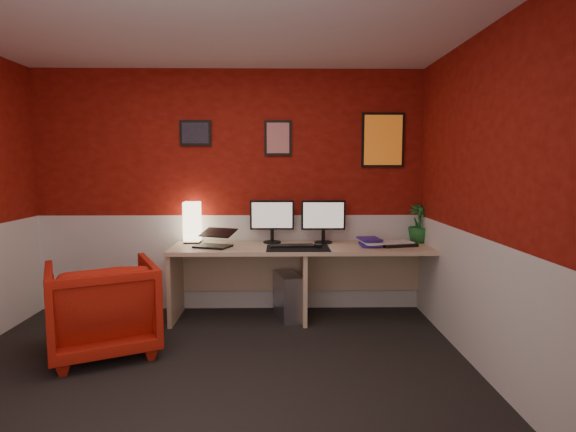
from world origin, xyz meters
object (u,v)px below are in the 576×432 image
object	(u,v)px
potted_plant	(419,223)
monitor_left	(272,215)
laptop	(213,236)
shoji_lamp	(192,223)
monitor_right	(323,215)
pc_tower	(288,296)
armchair	(102,307)
desk	(304,282)
zen_tray	(396,244)

from	to	relation	value
potted_plant	monitor_left	bearing A→B (deg)	-179.76
laptop	monitor_left	size ratio (longest dim) A/B	0.57
shoji_lamp	laptop	size ratio (longest dim) A/B	1.21
laptop	monitor_right	xyz separation A→B (m)	(1.10, 0.23, 0.18)
monitor_right	pc_tower	size ratio (longest dim) A/B	1.29
shoji_lamp	laptop	distance (m)	0.37
laptop	armchair	distance (m)	1.20
desk	shoji_lamp	world-z (taller)	shoji_lamp
potted_plant	pc_tower	distance (m)	1.53
monitor_right	potted_plant	xyz separation A→B (m)	(0.98, 0.02, -0.09)
pc_tower	armchair	distance (m)	1.74
zen_tray	armchair	size ratio (longest dim) A/B	0.42
pc_tower	armchair	bearing A→B (deg)	-165.46
potted_plant	shoji_lamp	bearing A→B (deg)	179.84
monitor_left	potted_plant	distance (m)	1.51
monitor_left	potted_plant	world-z (taller)	monitor_left
monitor_left	potted_plant	xyz separation A→B (m)	(1.51, 0.01, -0.09)
laptop	zen_tray	size ratio (longest dim) A/B	0.94
monitor_right	potted_plant	size ratio (longest dim) A/B	1.47
potted_plant	armchair	bearing A→B (deg)	-160.19
monitor_left	pc_tower	bearing A→B (deg)	-50.55
desk	armchair	distance (m)	1.87
desk	monitor_left	world-z (taller)	monitor_left
zen_tray	potted_plant	world-z (taller)	potted_plant
zen_tray	shoji_lamp	bearing A→B (deg)	174.34
monitor_left	armchair	xyz separation A→B (m)	(-1.36, -1.03, -0.64)
monitor_left	armchair	size ratio (longest dim) A/B	0.70
desk	shoji_lamp	size ratio (longest dim) A/B	6.50
zen_tray	monitor_right	bearing A→B (deg)	166.21
desk	potted_plant	world-z (taller)	potted_plant
monitor_left	armchair	world-z (taller)	monitor_left
potted_plant	armchair	world-z (taller)	potted_plant
monitor_left	monitor_right	bearing A→B (deg)	-1.78
monitor_right	armchair	world-z (taller)	monitor_right
shoji_lamp	monitor_right	world-z (taller)	monitor_right
monitor_left	shoji_lamp	bearing A→B (deg)	179.11
potted_plant	armchair	xyz separation A→B (m)	(-2.87, -1.03, -0.55)
monitor_left	potted_plant	bearing A→B (deg)	0.24
laptop	monitor_left	bearing A→B (deg)	44.89
armchair	laptop	bearing A→B (deg)	-160.96
shoji_lamp	potted_plant	distance (m)	2.32
desk	monitor_left	xyz separation A→B (m)	(-0.32, 0.20, 0.66)
shoji_lamp	monitor_left	world-z (taller)	monitor_left
desk	laptop	size ratio (longest dim) A/B	7.88
desk	monitor_left	bearing A→B (deg)	147.73
laptop	pc_tower	xyz separation A→B (m)	(0.73, 0.05, -0.61)
zen_tray	pc_tower	bearing A→B (deg)	-179.70
laptop	monitor_left	xyz separation A→B (m)	(0.57, 0.25, 0.18)
monitor_right	zen_tray	bearing A→B (deg)	-13.79
potted_plant	desk	bearing A→B (deg)	-170.19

